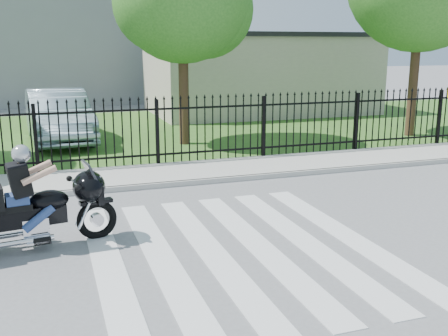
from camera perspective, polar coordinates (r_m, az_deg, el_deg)
name	(u,v)px	position (r m, az deg, el deg)	size (l,w,h in m)	color
ground	(236,249)	(8.45, 1.28, -8.81)	(120.00, 120.00, 0.00)	slate
crosswalk	(236,249)	(8.45, 1.28, -8.78)	(5.00, 5.50, 0.01)	silver
sidewalk	(167,174)	(13.02, -6.27, -0.64)	(40.00, 2.00, 0.12)	#ADAAA3
curb	(176,184)	(12.08, -5.23, -1.73)	(40.00, 0.12, 0.12)	#ADAAA3
grass_strip	(125,132)	(19.79, -10.71, 3.86)	(40.00, 12.00, 0.02)	#2F581E
iron_fence	(157,134)	(13.81, -7.26, 3.70)	(26.00, 0.04, 1.80)	black
building_low	(259,75)	(25.32, 3.84, 10.04)	(10.00, 6.00, 3.50)	#B8AF9A
building_low_roof	(260,35)	(25.29, 3.91, 14.23)	(10.20, 6.20, 0.20)	black
motorcycle_rider	(29,206)	(8.77, -20.42, -3.94)	(2.61, 1.10, 1.73)	black
parked_car	(58,116)	(18.23, -17.57, 5.44)	(1.82, 5.23, 1.72)	#8EA6B3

